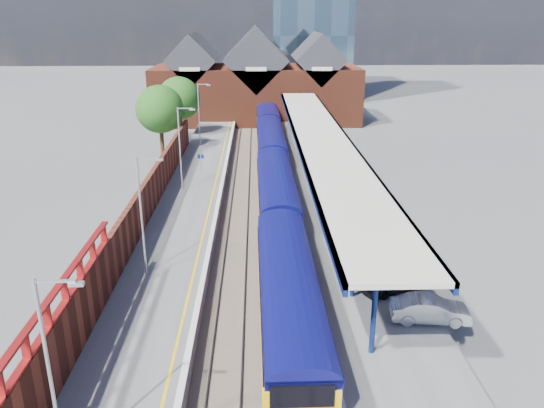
{
  "coord_description": "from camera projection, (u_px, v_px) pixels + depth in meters",
  "views": [
    {
      "loc": [
        -0.01,
        -21.87,
        15.18
      ],
      "look_at": [
        1.02,
        13.23,
        2.6
      ],
      "focal_mm": 35.0,
      "sensor_mm": 36.0,
      "label": 1
    }
  ],
  "objects": [
    {
      "name": "canopy",
      "position": [
        322.0,
        139.0,
        44.73
      ],
      "size": [
        4.5,
        52.0,
        4.48
      ],
      "color": "navy",
      "rests_on": "right_platform"
    },
    {
      "name": "parked_car_blue",
      "position": [
        346.0,
        177.0,
        47.26
      ],
      "size": [
        4.01,
        1.93,
        1.1
      ],
      "primitive_type": "imported",
      "rotation": [
        0.0,
        0.0,
        1.6
      ],
      "color": "navy",
      "rests_on": "right_platform"
    },
    {
      "name": "rails",
      "position": [
        257.0,
        205.0,
        44.48
      ],
      "size": [
        4.51,
        76.0,
        0.14
      ],
      "color": "slate",
      "rests_on": "ground"
    },
    {
      "name": "right_platform",
      "position": [
        329.0,
        200.0,
        44.52
      ],
      "size": [
        6.0,
        76.0,
        1.0
      ],
      "primitive_type": "cube",
      "color": "#565659",
      "rests_on": "ground"
    },
    {
      "name": "coping_left",
      "position": [
        220.0,
        195.0,
        44.09
      ],
      "size": [
        0.3,
        76.0,
        0.05
      ],
      "primitive_type": "cube",
      "color": "silver",
      "rests_on": "left_platform"
    },
    {
      "name": "station_building",
      "position": [
        256.0,
        84.0,
        78.44
      ],
      "size": [
        30.0,
        12.12,
        13.78
      ],
      "color": "#5F2719",
      "rests_on": "ground"
    },
    {
      "name": "lamp_post_d",
      "position": [
        200.0,
        111.0,
        59.6
      ],
      "size": [
        1.48,
        0.18,
        7.0
      ],
      "color": "#A5A8AA",
      "rests_on": "left_platform"
    },
    {
      "name": "lamp_post_b",
      "position": [
        143.0,
        209.0,
        29.49
      ],
      "size": [
        1.48,
        0.18,
        7.0
      ],
      "color": "#A5A8AA",
      "rests_on": "left_platform"
    },
    {
      "name": "tree_near",
      "position": [
        161.0,
        111.0,
        57.39
      ],
      "size": [
        5.2,
        5.2,
        8.1
      ],
      "color": "#382314",
      "rests_on": "ground"
    },
    {
      "name": "brick_wall",
      "position": [
        143.0,
        206.0,
        37.39
      ],
      "size": [
        0.35,
        50.0,
        3.86
      ],
      "color": "#5F2719",
      "rests_on": "left_platform"
    },
    {
      "name": "platform_sign",
      "position": [
        201.0,
        163.0,
        47.24
      ],
      "size": [
        0.55,
        0.08,
        2.5
      ],
      "color": "#A5A8AA",
      "rests_on": "left_platform"
    },
    {
      "name": "yellow_line",
      "position": [
        212.0,
        195.0,
        44.08
      ],
      "size": [
        0.14,
        76.0,
        0.01
      ],
      "primitive_type": "cube",
      "color": "yellow",
      "rests_on": "left_platform"
    },
    {
      "name": "ground",
      "position": [
        257.0,
        173.0,
        53.93
      ],
      "size": [
        240.0,
        240.0,
        0.0
      ],
      "primitive_type": "plane",
      "color": "#5B5B5E",
      "rests_on": "ground"
    },
    {
      "name": "left_platform",
      "position": [
        192.0,
        201.0,
        44.2
      ],
      "size": [
        5.0,
        76.0,
        1.0
      ],
      "primitive_type": "cube",
      "color": "#565659",
      "rests_on": "ground"
    },
    {
      "name": "tree_far",
      "position": [
        180.0,
        99.0,
        64.95
      ],
      "size": [
        5.2,
        5.2,
        8.1
      ],
      "color": "#382314",
      "rests_on": "ground"
    },
    {
      "name": "coping_right",
      "position": [
        295.0,
        194.0,
        44.26
      ],
      "size": [
        0.3,
        76.0,
        0.05
      ],
      "primitive_type": "cube",
      "color": "silver",
      "rests_on": "right_platform"
    },
    {
      "name": "parked_car_silver",
      "position": [
        430.0,
        309.0,
        25.81
      ],
      "size": [
        3.94,
        1.7,
        1.26
      ],
      "primitive_type": "imported",
      "rotation": [
        0.0,
        0.0,
        1.47
      ],
      "color": "silver",
      "rests_on": "right_platform"
    },
    {
      "name": "train",
      "position": [
        273.0,
        162.0,
        49.62
      ],
      "size": [
        2.96,
        65.92,
        3.45
      ],
      "color": "#0B0C52",
      "rests_on": "ground"
    },
    {
      "name": "parked_car_dark",
      "position": [
        395.0,
        279.0,
        28.86
      ],
      "size": [
        4.56,
        3.29,
        1.23
      ],
      "primitive_type": "imported",
      "rotation": [
        0.0,
        0.0,
        1.99
      ],
      "color": "black",
      "rests_on": "right_platform"
    },
    {
      "name": "parked_car_red",
      "position": [
        386.0,
        230.0,
        35.15
      ],
      "size": [
        4.33,
        2.25,
        1.41
      ],
      "primitive_type": "imported",
      "rotation": [
        0.0,
        0.0,
        1.72
      ],
      "color": "#990C11",
      "rests_on": "right_platform"
    },
    {
      "name": "ballast_bed",
      "position": [
        257.0,
        206.0,
        44.51
      ],
      "size": [
        6.0,
        76.0,
        0.06
      ],
      "primitive_type": "cube",
      "color": "#473D33",
      "rests_on": "ground"
    },
    {
      "name": "lamp_post_a",
      "position": [
        53.0,
        365.0,
        16.31
      ],
      "size": [
        1.48,
        0.18,
        7.0
      ],
      "color": "#A5A8AA",
      "rests_on": "left_platform"
    },
    {
      "name": "lamp_post_c",
      "position": [
        181.0,
        143.0,
        44.54
      ],
      "size": [
        1.48,
        0.18,
        7.0
      ],
      "color": "#A5A8AA",
      "rests_on": "left_platform"
    }
  ]
}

